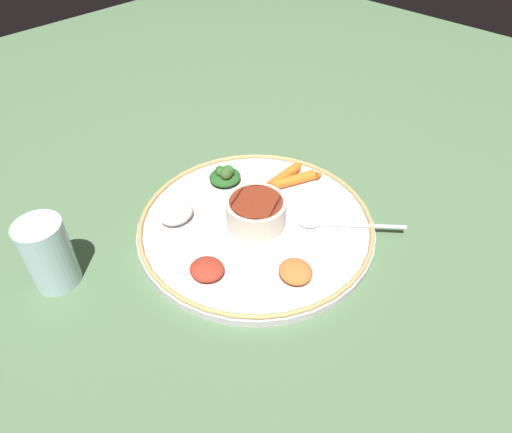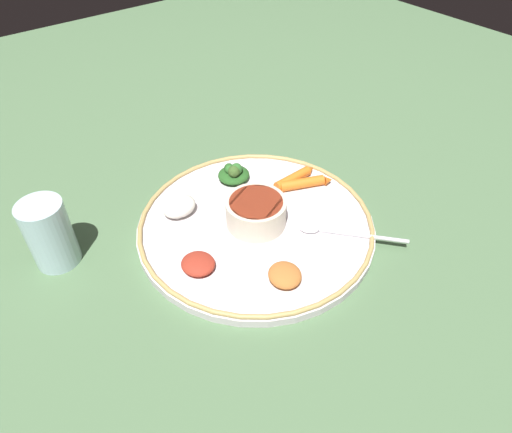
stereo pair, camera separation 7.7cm
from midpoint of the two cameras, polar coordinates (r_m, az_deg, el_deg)
ground_plane at (r=0.79m, az=-2.79°, el=-1.70°), size 2.40×2.40×0.00m
platter at (r=0.79m, az=-2.81°, el=-1.32°), size 0.41×0.41×0.01m
platter_rim at (r=0.78m, az=-2.83°, el=-0.78°), size 0.40×0.40×0.01m
center_bowl at (r=0.77m, az=-2.89°, el=0.49°), size 0.10×0.10×0.05m
spoon at (r=0.78m, az=7.17°, el=-1.12°), size 0.15×0.13×0.01m
greens_pile at (r=0.87m, az=-6.46°, el=5.02°), size 0.06×0.06×0.04m
carrot_near_spoon at (r=0.86m, az=2.60°, el=4.60°), size 0.06×0.10×0.02m
carrot_outer at (r=0.87m, az=1.26°, el=5.16°), size 0.02×0.10×0.02m
mound_beet at (r=0.71m, az=-9.30°, el=-6.68°), size 0.06×0.06×0.02m
mound_rice_white at (r=0.80m, az=-12.69°, el=0.27°), size 0.05×0.06×0.03m
mound_chickpea at (r=0.69m, az=1.77°, el=-7.05°), size 0.07×0.06×0.02m
drinking_glass at (r=0.76m, az=-27.09°, el=-4.72°), size 0.07×0.07×0.12m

